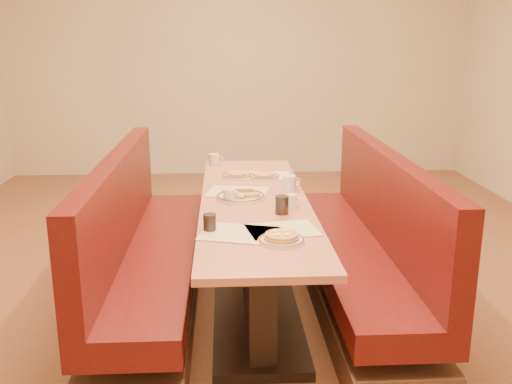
{
  "coord_description": "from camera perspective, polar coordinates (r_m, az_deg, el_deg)",
  "views": [
    {
      "loc": [
        -0.2,
        -3.58,
        1.78
      ],
      "look_at": [
        0.0,
        -0.16,
        0.85
      ],
      "focal_mm": 40.0,
      "sensor_mm": 36.0,
      "label": 1
    }
  ],
  "objects": [
    {
      "name": "placemat_far_right",
      "position": [
        4.4,
        0.93,
        1.69
      ],
      "size": [
        0.39,
        0.3,
        0.0
      ],
      "primitive_type": "cube",
      "rotation": [
        0.0,
        0.0,
        -0.06
      ],
      "color": "beige",
      "rests_on": "diner_table"
    },
    {
      "name": "booth_left",
      "position": [
        3.89,
        -11.04,
        -6.49
      ],
      "size": [
        0.55,
        2.5,
        1.05
      ],
      "color": "#4C3326",
      "rests_on": "ground"
    },
    {
      "name": "coffee_mug_d",
      "position": [
        4.79,
        -4.17,
        3.29
      ],
      "size": [
        0.12,
        0.09,
        0.09
      ],
      "rotation": [
        0.0,
        0.0,
        -0.04
      ],
      "color": "silver",
      "rests_on": "diner_table"
    },
    {
      "name": "extra_plate_mid",
      "position": [
        4.33,
        0.77,
        1.63
      ],
      "size": [
        0.24,
        0.24,
        0.05
      ],
      "rotation": [
        0.0,
        0.0,
        0.04
      ],
      "color": "silver",
      "rests_on": "diner_table"
    },
    {
      "name": "ground",
      "position": [
        4.01,
        -0.14,
        -11.2
      ],
      "size": [
        8.0,
        8.0,
        0.0
      ],
      "primitive_type": "plane",
      "color": "#9E6647",
      "rests_on": "ground"
    },
    {
      "name": "eggs_plate",
      "position": [
        3.77,
        -1.58,
        -0.4
      ],
      "size": [
        0.32,
        0.32,
        0.06
      ],
      "rotation": [
        0.0,
        0.0,
        0.23
      ],
      "color": "silver",
      "rests_on": "diner_table"
    },
    {
      "name": "pancake_plate",
      "position": [
        2.98,
        2.55,
        -4.68
      ],
      "size": [
        0.25,
        0.25,
        0.06
      ],
      "rotation": [
        0.0,
        0.0,
        0.42
      ],
      "color": "silver",
      "rests_on": "diner_table"
    },
    {
      "name": "room_envelope",
      "position": [
        3.59,
        -0.16,
        17.6
      ],
      "size": [
        6.04,
        8.04,
        2.82
      ],
      "color": "beige",
      "rests_on": "ground"
    },
    {
      "name": "placemat_near_right",
      "position": [
        3.16,
        2.65,
        -3.79
      ],
      "size": [
        0.42,
        0.35,
        0.0
      ],
      "primitive_type": "cube",
      "rotation": [
        0.0,
        0.0,
        0.18
      ],
      "color": "beige",
      "rests_on": "diner_table"
    },
    {
      "name": "diner_table",
      "position": [
        3.85,
        -0.14,
        -6.21
      ],
      "size": [
        0.7,
        2.5,
        0.75
      ],
      "color": "black",
      "rests_on": "ground"
    },
    {
      "name": "booth_right",
      "position": [
        3.96,
        10.55,
        -6.06
      ],
      "size": [
        0.55,
        2.5,
        1.05
      ],
      "color": "#4C3326",
      "rests_on": "ground"
    },
    {
      "name": "placemat_far_left",
      "position": [
        3.93,
        -1.86,
        0.03
      ],
      "size": [
        0.46,
        0.38,
        0.0
      ],
      "primitive_type": "cube",
      "rotation": [
        0.0,
        0.0,
        -0.2
      ],
      "color": "beige",
      "rests_on": "diner_table"
    },
    {
      "name": "soda_tumbler_mid",
      "position": [
        3.44,
        2.61,
        -1.3
      ],
      "size": [
        0.08,
        0.08,
        0.11
      ],
      "color": "black",
      "rests_on": "diner_table"
    },
    {
      "name": "soda_tumbler_near",
      "position": [
        3.14,
        -4.66,
        -3.07
      ],
      "size": [
        0.07,
        0.07,
        0.1
      ],
      "color": "black",
      "rests_on": "diner_table"
    },
    {
      "name": "coffee_mug_c",
      "position": [
        3.98,
        3.4,
        0.94
      ],
      "size": [
        0.13,
        0.1,
        0.1
      ],
      "rotation": [
        0.0,
        0.0,
        0.33
      ],
      "color": "silver",
      "rests_on": "diner_table"
    },
    {
      "name": "coffee_mug_b",
      "position": [
        3.69,
        -2.64,
        -0.35
      ],
      "size": [
        0.11,
        0.08,
        0.08
      ],
      "rotation": [
        0.0,
        0.0,
        -0.1
      ],
      "color": "silver",
      "rests_on": "diner_table"
    },
    {
      "name": "extra_plate_far",
      "position": [
        4.36,
        -1.92,
        1.72
      ],
      "size": [
        0.23,
        0.23,
        0.05
      ],
      "rotation": [
        0.0,
        0.0,
        0.3
      ],
      "color": "silver",
      "rests_on": "diner_table"
    },
    {
      "name": "coffee_mug_a",
      "position": [
        3.59,
        3.57,
        -0.85
      ],
      "size": [
        0.1,
        0.07,
        0.08
      ],
      "rotation": [
        0.0,
        0.0,
        -0.38
      ],
      "color": "silver",
      "rests_on": "diner_table"
    },
    {
      "name": "placemat_near_left",
      "position": [
        3.1,
        -1.7,
        -4.14
      ],
      "size": [
        0.47,
        0.4,
        0.0
      ],
      "primitive_type": "cube",
      "rotation": [
        0.0,
        0.0,
        -0.28
      ],
      "color": "beige",
      "rests_on": "diner_table"
    }
  ]
}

